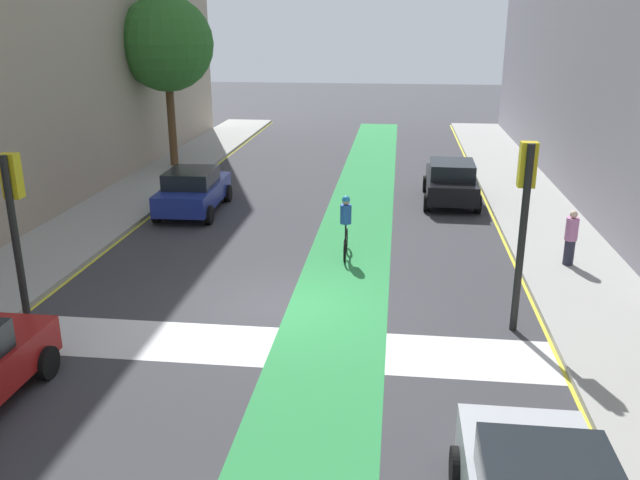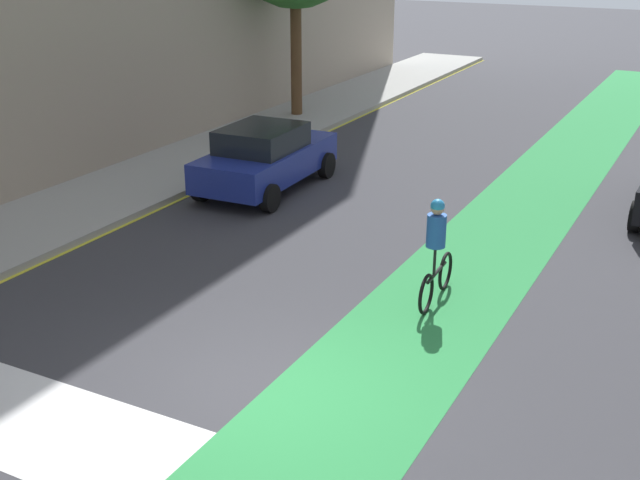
# 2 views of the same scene
# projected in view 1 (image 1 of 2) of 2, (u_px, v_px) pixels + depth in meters

# --- Properties ---
(ground_plane) EXTENTS (120.00, 120.00, 0.00)m
(ground_plane) POSITION_uv_depth(u_px,v_px,m) (284.00, 308.00, 15.79)
(ground_plane) COLOR #38383D
(bike_lane_paint) EXTENTS (2.40, 60.00, 0.01)m
(bike_lane_paint) POSITION_uv_depth(u_px,v_px,m) (337.00, 310.00, 15.65)
(bike_lane_paint) COLOR #2D8C47
(bike_lane_paint) RESTS_ON ground_plane
(crosswalk_band) EXTENTS (12.00, 1.80, 0.01)m
(crosswalk_band) POSITION_uv_depth(u_px,v_px,m) (268.00, 346.00, 13.91)
(crosswalk_band) COLOR silver
(crosswalk_band) RESTS_ON ground_plane
(curb_stripe_left) EXTENTS (0.16, 60.00, 0.01)m
(curb_stripe_left) POSITION_uv_depth(u_px,v_px,m) (47.00, 296.00, 16.46)
(curb_stripe_left) COLOR yellow
(curb_stripe_left) RESTS_ON ground_plane
(sidewalk_right) EXTENTS (3.00, 60.00, 0.15)m
(sidewalk_right) POSITION_uv_depth(u_px,v_px,m) (610.00, 321.00, 14.93)
(sidewalk_right) COLOR #9E9E99
(sidewalk_right) RESTS_ON ground_plane
(curb_stripe_right) EXTENTS (0.16, 60.00, 0.01)m
(curb_stripe_right) POSITION_uv_depth(u_px,v_px,m) (542.00, 320.00, 15.12)
(curb_stripe_right) COLOR yellow
(curb_stripe_right) RESTS_ON ground_plane
(traffic_signal_near_right) EXTENTS (0.35, 0.52, 4.16)m
(traffic_signal_near_right) POSITION_uv_depth(u_px,v_px,m) (525.00, 201.00, 13.86)
(traffic_signal_near_right) COLOR black
(traffic_signal_near_right) RESTS_ON ground_plane
(traffic_signal_near_left) EXTENTS (0.35, 0.52, 3.92)m
(traffic_signal_near_left) POSITION_uv_depth(u_px,v_px,m) (14.00, 209.00, 13.92)
(traffic_signal_near_left) COLOR black
(traffic_signal_near_left) RESTS_ON ground_plane
(car_blue_left_far) EXTENTS (2.14, 4.26, 1.57)m
(car_blue_left_far) POSITION_uv_depth(u_px,v_px,m) (193.00, 190.00, 23.47)
(car_blue_left_far) COLOR navy
(car_blue_left_far) RESTS_ON ground_plane
(car_black_right_far) EXTENTS (2.09, 4.23, 1.57)m
(car_black_right_far) POSITION_uv_depth(u_px,v_px,m) (451.00, 181.00, 24.78)
(car_black_right_far) COLOR black
(car_black_right_far) RESTS_ON ground_plane
(cyclist_in_lane) EXTENTS (0.32, 1.73, 1.86)m
(cyclist_in_lane) POSITION_uv_depth(u_px,v_px,m) (346.00, 225.00, 18.88)
(cyclist_in_lane) COLOR black
(cyclist_in_lane) RESTS_ON ground_plane
(pedestrian_sidewalk_right_a) EXTENTS (0.34, 0.34, 1.54)m
(pedestrian_sidewalk_right_a) POSITION_uv_depth(u_px,v_px,m) (571.00, 238.00, 17.93)
(pedestrian_sidewalk_right_a) COLOR #262638
(pedestrian_sidewalk_right_a) RESTS_ON sidewalk_right
(street_tree_near) EXTENTS (4.16, 4.16, 7.51)m
(street_tree_near) POSITION_uv_depth(u_px,v_px,m) (166.00, 44.00, 29.04)
(street_tree_near) COLOR brown
(street_tree_near) RESTS_ON sidewalk_left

